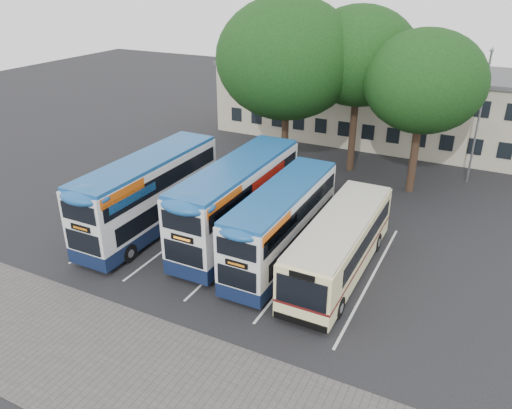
{
  "coord_description": "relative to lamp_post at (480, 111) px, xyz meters",
  "views": [
    {
      "loc": [
        7.42,
        -15.4,
        13.44
      ],
      "look_at": [
        -2.93,
        5.0,
        2.66
      ],
      "focal_mm": 35.0,
      "sensor_mm": 36.0,
      "label": 1
    }
  ],
  "objects": [
    {
      "name": "ground",
      "position": [
        -6.0,
        -19.97,
        -5.08
      ],
      "size": [
        120.0,
        120.0,
        0.0
      ],
      "primitive_type": "plane",
      "color": "black",
      "rests_on": "ground"
    },
    {
      "name": "bay_lines",
      "position": [
        -9.75,
        -14.97,
        -5.08
      ],
      "size": [
        14.12,
        11.0,
        0.01
      ],
      "color": "silver",
      "rests_on": "ground"
    },
    {
      "name": "depot_building",
      "position": [
        -6.0,
        7.02,
        -1.93
      ],
      "size": [
        32.4,
        8.4,
        6.2
      ],
      "color": "#A89B87",
      "rests_on": "ground"
    },
    {
      "name": "bus_dd_right",
      "position": [
        -7.38,
        -15.1,
        -2.93
      ],
      "size": [
        2.27,
        9.39,
        3.91
      ],
      "color": "#101D3E",
      "rests_on": "ground"
    },
    {
      "name": "tree_mid",
      "position": [
        -8.04,
        -1.32,
        3.08
      ],
      "size": [
        7.86,
        7.86,
        11.52
      ],
      "color": "black",
      "rests_on": "ground"
    },
    {
      "name": "paving_strip",
      "position": [
        -8.0,
        -24.97,
        -5.08
      ],
      "size": [
        40.0,
        6.0,
        0.01
      ],
      "primitive_type": "cube",
      "color": "#595654",
      "rests_on": "ground"
    },
    {
      "name": "bus_dd_left",
      "position": [
        -15.25,
        -15.5,
        -2.72
      ],
      "size": [
        2.5,
        10.3,
        4.29
      ],
      "color": "#101D3E",
      "rests_on": "ground"
    },
    {
      "name": "tree_left",
      "position": [
        -12.35,
        -3.6,
        2.96
      ],
      "size": [
        9.63,
        9.63,
        12.14
      ],
      "color": "black",
      "rests_on": "ground"
    },
    {
      "name": "lamp_post",
      "position": [
        0.0,
        0.0,
        0.0
      ],
      "size": [
        0.25,
        1.05,
        9.06
      ],
      "color": "gray",
      "rests_on": "ground"
    },
    {
      "name": "tree_right",
      "position": [
        -3.28,
        -3.32,
        2.18
      ],
      "size": [
        7.44,
        7.44,
        10.44
      ],
      "color": "black",
      "rests_on": "ground"
    },
    {
      "name": "bus_single",
      "position": [
        -4.37,
        -14.99,
        -3.42
      ],
      "size": [
        2.51,
        9.87,
        2.94
      ],
      "color": "#FCF0A8",
      "rests_on": "ground"
    },
    {
      "name": "bus_dd_mid",
      "position": [
        -10.4,
        -14.15,
        -2.69
      ],
      "size": [
        2.53,
        10.42,
        4.34
      ],
      "color": "#101D3E",
      "rests_on": "ground"
    }
  ]
}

